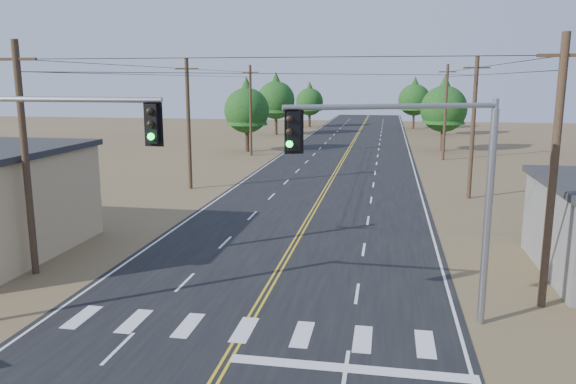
# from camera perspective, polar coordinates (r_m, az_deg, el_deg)

# --- Properties ---
(road) EXTENTS (15.00, 200.00, 0.02)m
(road) POSITION_cam_1_polar(r_m,az_deg,el_deg) (40.39, 3.33, -0.65)
(road) COLOR black
(road) RESTS_ON ground
(utility_pole_left_near) EXTENTS (1.80, 0.30, 10.00)m
(utility_pole_left_near) POSITION_cam_1_polar(r_m,az_deg,el_deg) (26.25, -25.13, 3.14)
(utility_pole_left_near) COLOR #4C3826
(utility_pole_left_near) RESTS_ON ground
(utility_pole_left_mid) EXTENTS (1.80, 0.30, 10.00)m
(utility_pole_left_mid) POSITION_cam_1_polar(r_m,az_deg,el_deg) (44.04, -10.07, 6.91)
(utility_pole_left_mid) COLOR #4C3826
(utility_pole_left_mid) RESTS_ON ground
(utility_pole_left_far) EXTENTS (1.80, 0.30, 10.00)m
(utility_pole_left_far) POSITION_cam_1_polar(r_m,az_deg,el_deg) (63.16, -3.82, 8.33)
(utility_pole_left_far) COLOR #4C3826
(utility_pole_left_far) RESTS_ON ground
(utility_pole_right_near) EXTENTS (1.80, 0.30, 10.00)m
(utility_pole_right_near) POSITION_cam_1_polar(r_m,az_deg,el_deg) (22.30, 25.36, 1.85)
(utility_pole_right_near) COLOR #4C3826
(utility_pole_right_near) RESTS_ON ground
(utility_pole_right_mid) EXTENTS (1.80, 0.30, 10.00)m
(utility_pole_right_mid) POSITION_cam_1_polar(r_m,az_deg,el_deg) (41.80, 18.28, 6.29)
(utility_pole_right_mid) COLOR #4C3826
(utility_pole_right_mid) RESTS_ON ground
(utility_pole_right_far) EXTENTS (1.80, 0.30, 10.00)m
(utility_pole_right_far) POSITION_cam_1_polar(r_m,az_deg,el_deg) (61.62, 15.70, 7.87)
(utility_pole_right_far) COLOR #4C3826
(utility_pole_right_far) RESTS_ON ground
(signal_mast_left) EXTENTS (6.96, 0.56, 7.98)m
(signal_mast_left) POSITION_cam_1_polar(r_m,az_deg,el_deg) (20.26, -24.99, 1.91)
(signal_mast_left) COLOR gray
(signal_mast_left) RESTS_ON ground
(signal_mast_right) EXTENTS (6.66, 3.12, 7.77)m
(signal_mast_right) POSITION_cam_1_polar(r_m,az_deg,el_deg) (18.71, 14.48, 1.58)
(signal_mast_right) COLOR gray
(signal_mast_right) RESTS_ON ground
(tree_left_near) EXTENTS (5.30, 5.30, 8.83)m
(tree_left_near) POSITION_cam_1_polar(r_m,az_deg,el_deg) (66.83, -4.22, 8.73)
(tree_left_near) COLOR #3F2D1E
(tree_left_near) RESTS_ON ground
(tree_left_mid) EXTENTS (5.80, 5.80, 9.67)m
(tree_left_mid) POSITION_cam_1_polar(r_m,az_deg,el_deg) (87.49, -1.23, 9.70)
(tree_left_mid) COLOR #3F2D1E
(tree_left_mid) RESTS_ON ground
(tree_left_far) EXTENTS (4.92, 4.92, 8.21)m
(tree_left_far) POSITION_cam_1_polar(r_m,az_deg,el_deg) (102.54, 2.20, 9.42)
(tree_left_far) COLOR #3F2D1E
(tree_left_far) RESTS_ON ground
(tree_right_near) EXTENTS (5.46, 5.46, 9.10)m
(tree_right_near) POSITION_cam_1_polar(r_m,az_deg,el_deg) (69.63, 15.57, 8.59)
(tree_right_near) COLOR #3F2D1E
(tree_right_near) RESTS_ON ground
(tree_right_mid) EXTENTS (5.02, 5.02, 8.36)m
(tree_right_mid) POSITION_cam_1_polar(r_m,az_deg,el_deg) (90.78, 15.77, 8.83)
(tree_right_mid) COLOR #3F2D1E
(tree_right_mid) RESTS_ON ground
(tree_right_far) EXTENTS (5.45, 5.45, 9.09)m
(tree_right_far) POSITION_cam_1_polar(r_m,az_deg,el_deg) (100.91, 12.72, 9.44)
(tree_right_far) COLOR #3F2D1E
(tree_right_far) RESTS_ON ground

